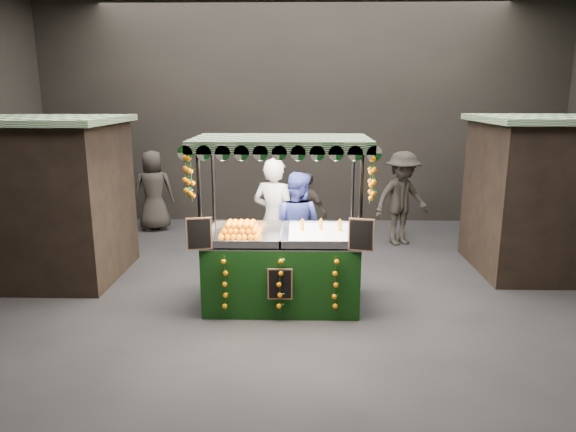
{
  "coord_description": "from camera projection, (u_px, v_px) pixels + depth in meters",
  "views": [
    {
      "loc": [
        -0.03,
        -7.16,
        2.96
      ],
      "look_at": [
        -0.21,
        0.32,
        1.19
      ],
      "focal_mm": 32.59,
      "sensor_mm": 36.0,
      "label": 1
    }
  ],
  "objects": [
    {
      "name": "ground",
      "position": [
        302.0,
        300.0,
        7.65
      ],
      "size": [
        12.0,
        12.0,
        0.0
      ],
      "primitive_type": "plane",
      "color": "black",
      "rests_on": "ground"
    },
    {
      "name": "market_hall",
      "position": [
        303.0,
        60.0,
        6.87
      ],
      "size": [
        12.1,
        10.1,
        5.05
      ],
      "color": "black",
      "rests_on": "ground"
    },
    {
      "name": "neighbour_stall_left",
      "position": [
        30.0,
        198.0,
        8.42
      ],
      "size": [
        3.0,
        2.2,
        2.6
      ],
      "color": "black",
      "rests_on": "ground"
    },
    {
      "name": "neighbour_stall_right",
      "position": [
        565.0,
        195.0,
        8.71
      ],
      "size": [
        3.0,
        2.2,
        2.6
      ],
      "color": "black",
      "rests_on": "ground"
    },
    {
      "name": "juice_stall",
      "position": [
        282.0,
        255.0,
        7.33
      ],
      "size": [
        2.46,
        1.45,
        2.38
      ],
      "color": "black",
      "rests_on": "ground"
    },
    {
      "name": "vendor_grey",
      "position": [
        274.0,
        219.0,
        8.37
      ],
      "size": [
        0.84,
        0.7,
        1.98
      ],
      "rotation": [
        0.0,
        0.0,
        2.78
      ],
      "color": "gray",
      "rests_on": "ground"
    },
    {
      "name": "vendor_blue",
      "position": [
        296.0,
        226.0,
        8.36
      ],
      "size": [
        1.05,
        0.96,
        1.76
      ],
      "rotation": [
        0.0,
        0.0,
        2.72
      ],
      "color": "navy",
      "rests_on": "ground"
    },
    {
      "name": "shopper_0",
      "position": [
        93.0,
        204.0,
        10.15
      ],
      "size": [
        0.73,
        0.6,
        1.72
      ],
      "rotation": [
        0.0,
        0.0,
        0.34
      ],
      "color": "#2A2322",
      "rests_on": "ground"
    },
    {
      "name": "shopper_1",
      "position": [
        515.0,
        206.0,
        9.65
      ],
      "size": [
        1.04,
        0.89,
        1.86
      ],
      "rotation": [
        0.0,
        0.0,
        -0.23
      ],
      "color": "#2A2322",
      "rests_on": "ground"
    },
    {
      "name": "shopper_2",
      "position": [
        307.0,
        212.0,
        9.92
      ],
      "size": [
        0.92,
        0.84,
        1.51
      ],
      "rotation": [
        0.0,
        0.0,
        2.47
      ],
      "color": "#2D2824",
      "rests_on": "ground"
    },
    {
      "name": "shopper_3",
      "position": [
        402.0,
        198.0,
        10.32
      ],
      "size": [
        1.38,
        1.12,
        1.86
      ],
      "rotation": [
        0.0,
        0.0,
        0.42
      ],
      "color": "black",
      "rests_on": "ground"
    },
    {
      "name": "shopper_4",
      "position": [
        154.0,
        190.0,
        11.43
      ],
      "size": [
        0.97,
        0.75,
        1.76
      ],
      "rotation": [
        0.0,
        0.0,
        3.38
      ],
      "color": "#2D2824",
      "rests_on": "ground"
    }
  ]
}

